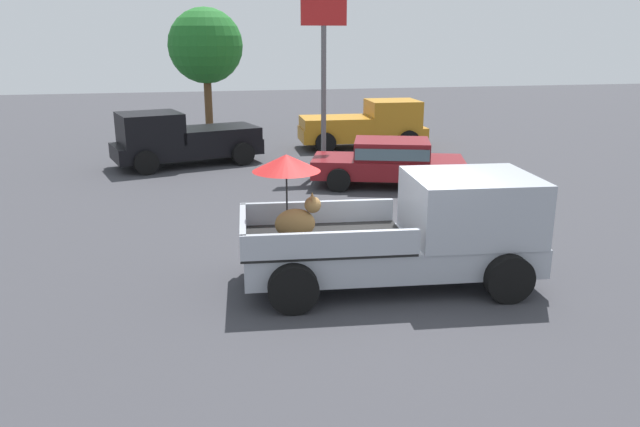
{
  "coord_description": "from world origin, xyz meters",
  "views": [
    {
      "loc": [
        -3.26,
        -9.51,
        4.17
      ],
      "look_at": [
        -1.05,
        0.84,
        1.1
      ],
      "focal_mm": 34.39,
      "sensor_mm": 36.0,
      "label": 1
    }
  ],
  "objects": [
    {
      "name": "ground_plane",
      "position": [
        0.0,
        0.0,
        0.0
      ],
      "size": [
        80.0,
        80.0,
        0.0
      ],
      "primitive_type": "plane",
      "color": "#38383D"
    },
    {
      "name": "pickup_truck_main",
      "position": [
        0.42,
        -0.03,
        0.96
      ],
      "size": [
        5.2,
        2.62,
        2.31
      ],
      "rotation": [
        0.0,
        0.0,
        -0.09
      ],
      "color": "black",
      "rests_on": "ground"
    },
    {
      "name": "pickup_truck_red",
      "position": [
        -3.56,
        11.24,
        0.87
      ],
      "size": [
        5.11,
        3.15,
        1.8
      ],
      "rotation": [
        0.0,
        0.0,
        3.42
      ],
      "color": "black",
      "rests_on": "ground"
    },
    {
      "name": "pickup_truck_far",
      "position": [
        3.47,
        13.23,
        0.87
      ],
      "size": [
        4.87,
        2.33,
        1.8
      ],
      "rotation": [
        0.0,
        0.0,
        -0.04
      ],
      "color": "black",
      "rests_on": "ground"
    },
    {
      "name": "parked_sedan_near",
      "position": [
        2.3,
        6.99,
        0.74
      ],
      "size": [
        4.63,
        3.0,
        1.33
      ],
      "rotation": [
        0.0,
        0.0,
        2.83
      ],
      "color": "black",
      "rests_on": "ground"
    },
    {
      "name": "motel_sign",
      "position": [
        0.89,
        9.38,
        3.77
      ],
      "size": [
        1.4,
        0.16,
        5.37
      ],
      "color": "#59595B",
      "rests_on": "ground"
    },
    {
      "name": "tree_by_lot",
      "position": [
        -2.42,
        16.85,
        3.77
      ],
      "size": [
        3.05,
        3.05,
        5.32
      ],
      "color": "brown",
      "rests_on": "ground"
    }
  ]
}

